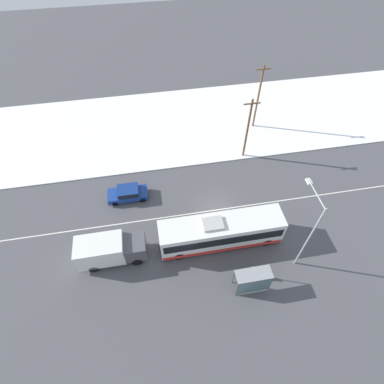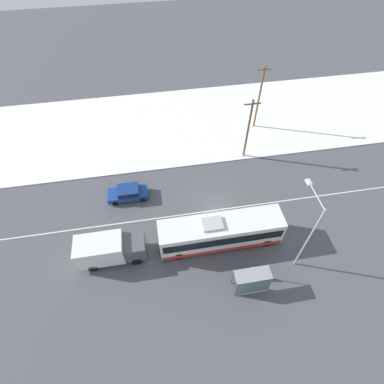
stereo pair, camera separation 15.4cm
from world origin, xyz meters
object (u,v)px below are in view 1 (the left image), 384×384
at_px(sedan_car, 128,193).
at_px(streetlamp, 309,226).
at_px(pedestrian_at_stop, 252,271).
at_px(city_bus, 221,232).
at_px(box_truck, 110,250).
at_px(utility_pole_roadside, 248,129).
at_px(utility_pole_snowlot, 258,97).
at_px(bus_shelter, 254,281).

relative_size(sedan_car, streetlamp, 0.49).
xyz_separation_m(pedestrian_at_stop, streetlamp, (4.32, 1.05, 4.27)).
distance_m(city_bus, pedestrian_at_stop, 4.34).
bearing_deg(box_truck, utility_pole_roadside, 35.27).
bearing_deg(streetlamp, pedestrian_at_stop, -166.37).
relative_size(city_bus, utility_pole_roadside, 1.45).
height_order(box_truck, utility_pole_roadside, utility_pole_roadside).
bearing_deg(utility_pole_snowlot, streetlamp, -96.47).
bearing_deg(sedan_car, bus_shelter, 129.67).
xyz_separation_m(city_bus, sedan_car, (-8.33, 6.88, -0.86)).
distance_m(sedan_car, pedestrian_at_stop, 14.82).
bearing_deg(city_bus, bus_shelter, -72.91).
bearing_deg(utility_pole_snowlot, city_bus, -117.22).
bearing_deg(box_truck, bus_shelter, -23.42).
xyz_separation_m(box_truck, pedestrian_at_stop, (11.95, -3.87, -0.54)).
height_order(city_bus, utility_pole_roadside, utility_pole_roadside).
height_order(city_bus, box_truck, city_bus).
xyz_separation_m(pedestrian_at_stop, utility_pole_snowlot, (6.48, 20.10, 3.43)).
distance_m(pedestrian_at_stop, utility_pole_snowlot, 21.39).
bearing_deg(pedestrian_at_stop, utility_pole_snowlot, 72.14).
bearing_deg(utility_pole_snowlot, utility_pole_roadside, -118.74).
bearing_deg(pedestrian_at_stop, utility_pole_roadside, 76.35).
bearing_deg(utility_pole_roadside, utility_pole_snowlot, 61.26).
xyz_separation_m(box_truck, utility_pole_snowlot, (18.43, 16.23, 2.89)).
distance_m(bus_shelter, utility_pole_snowlot, 22.49).
relative_size(box_truck, streetlamp, 0.72).
xyz_separation_m(sedan_car, streetlamp, (14.52, -9.70, 4.50)).
relative_size(bus_shelter, streetlamp, 0.36).
distance_m(city_bus, bus_shelter, 5.26).
relative_size(pedestrian_at_stop, bus_shelter, 0.55).
bearing_deg(streetlamp, city_bus, 155.50).
bearing_deg(utility_pole_roadside, bus_shelter, -103.80).
bearing_deg(streetlamp, sedan_car, 146.26).
height_order(sedan_car, utility_pole_snowlot, utility_pole_snowlot).
relative_size(box_truck, utility_pole_roadside, 0.77).
relative_size(box_truck, pedestrian_at_stop, 3.67).
xyz_separation_m(sedan_car, utility_pole_roadside, (13.82, 4.13, 3.31)).
height_order(city_bus, bus_shelter, city_bus).
distance_m(pedestrian_at_stop, bus_shelter, 1.38).
xyz_separation_m(pedestrian_at_stop, utility_pole_roadside, (3.61, 14.88, 3.09)).
bearing_deg(box_truck, city_bus, -0.02).
bearing_deg(city_bus, box_truck, 179.98).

